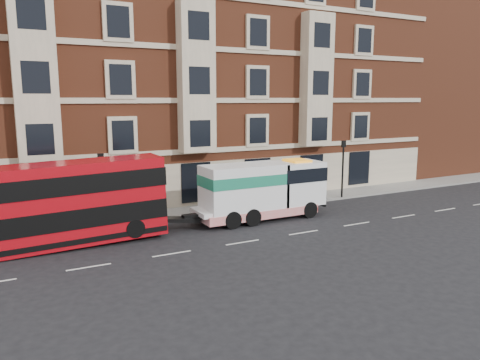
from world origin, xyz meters
The scene contains 9 objects.
ground centered at (0.00, 0.00, 0.00)m, with size 120.00×120.00×0.00m, color black.
sidewalk centered at (0.00, 7.50, 0.07)m, with size 90.00×3.00×0.15m, color slate.
victorian_terrace centered at (0.50, 15.00, 10.07)m, with size 45.00×12.00×20.40m.
filler_east centered at (32.00, 14.00, 9.43)m, with size 18.00×10.00×19.00m.
lamp_post_west centered at (-6.00, 6.20, 2.68)m, with size 0.35×0.15×4.35m.
lamp_post_east centered at (12.00, 6.20, 2.68)m, with size 0.35×0.15×4.35m.
double_decker_bus centered at (-8.74, 3.75, 2.32)m, with size 10.84×2.49×4.39m.
tow_truck centered at (3.32, 3.75, 1.92)m, with size 8.68×2.56×3.62m.
pedestrian centered at (-11.25, 6.15, 1.06)m, with size 0.66×0.44×1.82m, color black.
Camera 1 is at (-11.42, -21.28, 7.61)m, focal length 35.00 mm.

